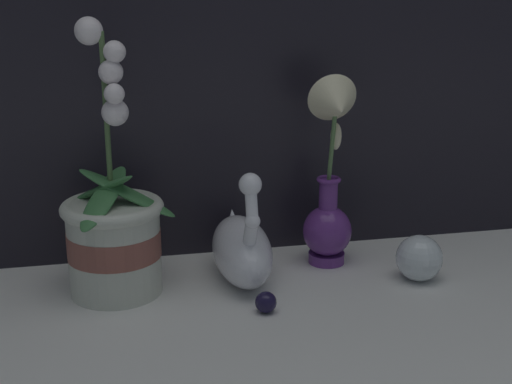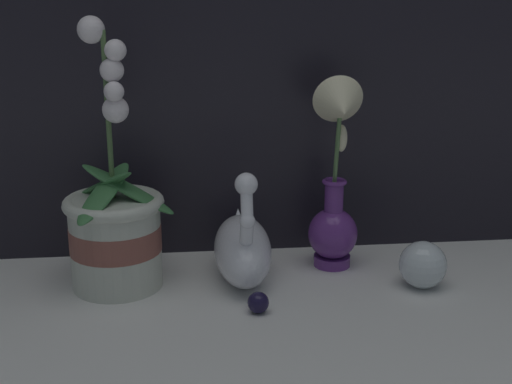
# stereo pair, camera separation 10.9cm
# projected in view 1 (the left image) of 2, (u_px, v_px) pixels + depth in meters

# --- Properties ---
(ground_plane) EXTENTS (2.80, 2.80, 0.00)m
(ground_plane) POSITION_uv_depth(u_px,v_px,m) (285.00, 322.00, 1.01)
(ground_plane) COLOR silver
(orchid_potted_plant) EXTENTS (0.18, 0.18, 0.41)m
(orchid_potted_plant) POSITION_uv_depth(u_px,v_px,m) (114.00, 232.00, 1.08)
(orchid_potted_plant) COLOR beige
(orchid_potted_plant) RESTS_ON ground_plane
(swan_figurine) EXTENTS (0.09, 0.21, 0.20)m
(swan_figurine) POSITION_uv_depth(u_px,v_px,m) (242.00, 247.00, 1.13)
(swan_figurine) COLOR white
(swan_figurine) RESTS_ON ground_plane
(blue_vase) EXTENTS (0.08, 0.11, 0.32)m
(blue_vase) POSITION_uv_depth(u_px,v_px,m) (330.00, 191.00, 1.17)
(blue_vase) COLOR #602D7F
(blue_vase) RESTS_ON ground_plane
(glass_sphere) EXTENTS (0.07, 0.07, 0.07)m
(glass_sphere) POSITION_uv_depth(u_px,v_px,m) (419.00, 258.00, 1.13)
(glass_sphere) COLOR silver
(glass_sphere) RESTS_ON ground_plane
(glass_bauble) EXTENTS (0.03, 0.03, 0.03)m
(glass_bauble) POSITION_uv_depth(u_px,v_px,m) (266.00, 302.00, 1.03)
(glass_bauble) COLOR #191433
(glass_bauble) RESTS_ON ground_plane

